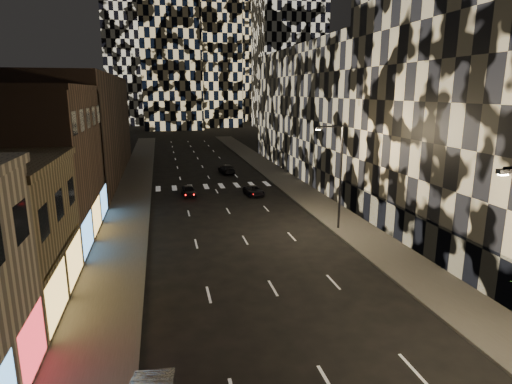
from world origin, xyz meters
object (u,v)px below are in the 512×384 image
car_dark_oncoming (227,169)px  car_dark_rightlane (254,191)px  streetlight_far (338,170)px  car_dark_midlane (189,191)px

car_dark_oncoming → car_dark_rightlane: size_ratio=1.14×
streetlight_far → car_dark_oncoming: streetlight_far is taller
streetlight_far → car_dark_midlane: size_ratio=2.47×
streetlight_far → car_dark_rightlane: bearing=107.3°
car_dark_midlane → car_dark_rightlane: (7.50, -1.35, -0.08)m
car_dark_midlane → car_dark_rightlane: size_ratio=0.93×
car_dark_oncoming → car_dark_rightlane: (1.02, -14.45, -0.10)m
streetlight_far → car_dark_rightlane: streetlight_far is taller
streetlight_far → car_dark_midlane: bearing=127.7°
streetlight_far → car_dark_oncoming: bearing=100.7°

